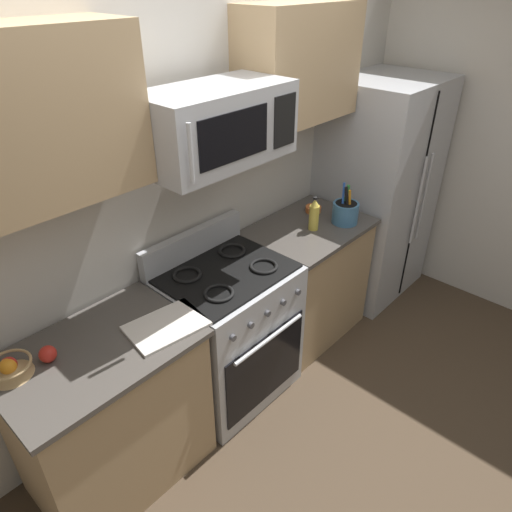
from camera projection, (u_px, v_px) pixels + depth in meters
name	position (u px, v px, depth m)	size (l,w,h in m)	color
ground_plane	(306.00, 439.00, 2.83)	(16.00, 16.00, 0.00)	#473828
wall_back	(178.00, 194.00, 2.74)	(8.00, 0.10, 2.60)	beige
counter_left	(112.00, 413.00, 2.43)	(0.93, 0.63, 0.91)	tan
range_oven	(228.00, 331.00, 2.96)	(0.76, 0.67, 1.09)	#B2B5BA
counter_right	(306.00, 279.00, 3.48)	(0.85, 0.63, 0.91)	tan
refrigerator	(376.00, 192.00, 3.79)	(0.86, 0.74, 1.77)	#B2B5BA
wall_right	(494.00, 144.00, 3.54)	(0.10, 8.00, 2.60)	beige
microwave	(216.00, 125.00, 2.29)	(0.80, 0.44, 0.37)	#B2B5BA
upper_cabinets_left	(21.00, 122.00, 1.74)	(0.92, 0.34, 0.66)	tan
upper_cabinets_right	(299.00, 64.00, 2.79)	(0.84, 0.34, 0.66)	tan
utensil_crock	(345.00, 212.00, 3.24)	(0.18, 0.18, 0.29)	teal
fruit_basket	(10.00, 368.00, 2.03)	(0.19, 0.19, 0.09)	tan
apple_loose	(48.00, 354.00, 2.10)	(0.08, 0.08, 0.08)	red
cutting_board	(166.00, 326.00, 2.32)	(0.38, 0.27, 0.02)	silver
bottle_oil	(314.00, 215.00, 3.14)	(0.07, 0.07, 0.24)	gold
prep_bowl	(313.00, 209.00, 3.41)	(0.12, 0.12, 0.04)	#D1662D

